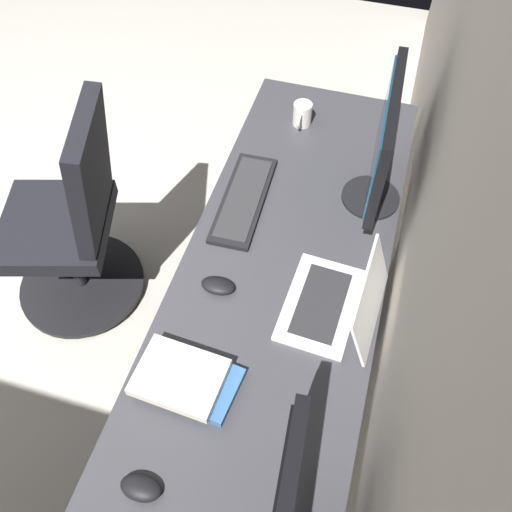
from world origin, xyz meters
The scene contains 11 objects.
wall_back centered at (0.00, 2.00, 1.30)m, with size 5.31×0.10×2.60m, color beige.
desk centered at (0.33, 1.61, 0.66)m, with size 2.11×0.64×0.73m.
drawer_pedestal centered at (0.12, 1.64, 0.35)m, with size 0.40×0.51×0.69m.
monitor_primary centered at (-0.18, 1.83, 0.98)m, with size 0.47×0.20×0.44m.
laptop_leftmost centered at (0.30, 1.81, 0.78)m, with size 0.33×0.29×0.20m.
keyboard_main centered at (-0.04, 1.41, 0.74)m, with size 0.42×0.15×0.02m.
mouse_main centered at (0.92, 1.45, 0.75)m, with size 0.06×0.10×0.03m, color black.
mouse_spare centered at (0.32, 1.44, 0.75)m, with size 0.06×0.10×0.03m, color black.
book_stack_near centered at (0.64, 1.46, 0.76)m, with size 0.20×0.28×0.06m.
coffee_mug centered at (-0.49, 1.51, 0.78)m, with size 0.11×0.07×0.09m.
office_chair centered at (0.04, 0.73, 0.46)m, with size 0.56×0.60×0.97m.
Camera 1 is at (1.15, 1.80, 2.12)m, focal length 37.85 mm.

